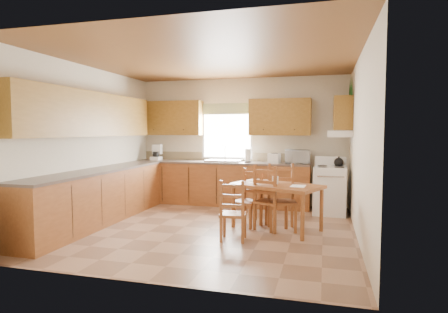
% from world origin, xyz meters
% --- Properties ---
extents(floor, '(4.50, 4.50, 0.00)m').
position_xyz_m(floor, '(0.00, 0.00, 0.00)').
color(floor, '#906B51').
rests_on(floor, ground).
extents(ceiling, '(4.50, 4.50, 0.00)m').
position_xyz_m(ceiling, '(0.00, 0.00, 2.70)').
color(ceiling, brown).
rests_on(ceiling, floor).
extents(wall_left, '(4.50, 4.50, 0.00)m').
position_xyz_m(wall_left, '(-2.25, 0.00, 1.35)').
color(wall_left, beige).
rests_on(wall_left, floor).
extents(wall_right, '(4.50, 4.50, 0.00)m').
position_xyz_m(wall_right, '(2.25, 0.00, 1.35)').
color(wall_right, beige).
rests_on(wall_right, floor).
extents(wall_back, '(4.50, 4.50, 0.00)m').
position_xyz_m(wall_back, '(0.00, 2.25, 1.35)').
color(wall_back, beige).
rests_on(wall_back, floor).
extents(wall_front, '(4.50, 4.50, 0.00)m').
position_xyz_m(wall_front, '(0.00, -2.25, 1.35)').
color(wall_front, beige).
rests_on(wall_front, floor).
extents(lower_cab_back, '(3.75, 0.60, 0.88)m').
position_xyz_m(lower_cab_back, '(-0.38, 1.95, 0.44)').
color(lower_cab_back, brown).
rests_on(lower_cab_back, floor).
extents(lower_cab_left, '(0.60, 3.60, 0.88)m').
position_xyz_m(lower_cab_left, '(-1.95, -0.15, 0.44)').
color(lower_cab_left, brown).
rests_on(lower_cab_left, floor).
extents(counter_back, '(3.75, 0.63, 0.04)m').
position_xyz_m(counter_back, '(-0.38, 1.95, 0.90)').
color(counter_back, brown).
rests_on(counter_back, lower_cab_back).
extents(counter_left, '(0.63, 3.60, 0.04)m').
position_xyz_m(counter_left, '(-1.95, -0.15, 0.90)').
color(counter_left, brown).
rests_on(counter_left, lower_cab_left).
extents(backsplash, '(3.75, 0.01, 0.18)m').
position_xyz_m(backsplash, '(-0.38, 2.24, 1.01)').
color(backsplash, '#847556').
rests_on(backsplash, counter_back).
extents(upper_cab_back_left, '(1.41, 0.33, 0.75)m').
position_xyz_m(upper_cab_back_left, '(-1.55, 2.08, 1.85)').
color(upper_cab_back_left, brown).
rests_on(upper_cab_back_left, wall_back).
extents(upper_cab_back_right, '(1.25, 0.33, 0.75)m').
position_xyz_m(upper_cab_back_right, '(0.86, 2.08, 1.85)').
color(upper_cab_back_right, brown).
rests_on(upper_cab_back_right, wall_back).
extents(upper_cab_left, '(0.33, 3.60, 0.75)m').
position_xyz_m(upper_cab_left, '(-2.08, -0.15, 1.85)').
color(upper_cab_left, brown).
rests_on(upper_cab_left, wall_left).
extents(upper_cab_stove, '(0.33, 0.62, 0.62)m').
position_xyz_m(upper_cab_stove, '(2.08, 1.65, 1.90)').
color(upper_cab_stove, brown).
rests_on(upper_cab_stove, wall_right).
extents(range_hood, '(0.44, 0.62, 0.12)m').
position_xyz_m(range_hood, '(2.03, 1.65, 1.52)').
color(range_hood, silver).
rests_on(range_hood, wall_right).
extents(window_frame, '(1.13, 0.02, 1.18)m').
position_xyz_m(window_frame, '(-0.30, 2.22, 1.55)').
color(window_frame, silver).
rests_on(window_frame, wall_back).
extents(window_pane, '(1.05, 0.01, 1.10)m').
position_xyz_m(window_pane, '(-0.30, 2.21, 1.55)').
color(window_pane, white).
rests_on(window_pane, wall_back).
extents(window_valance, '(1.19, 0.01, 0.24)m').
position_xyz_m(window_valance, '(-0.30, 2.19, 2.05)').
color(window_valance, '#476533').
rests_on(window_valance, wall_back).
extents(sink_basin, '(0.75, 0.45, 0.04)m').
position_xyz_m(sink_basin, '(-0.30, 1.95, 0.94)').
color(sink_basin, silver).
rests_on(sink_basin, counter_back).
extents(pine_decal_a, '(0.22, 0.22, 0.36)m').
position_xyz_m(pine_decal_a, '(2.21, 1.33, 2.38)').
color(pine_decal_a, '#174517').
rests_on(pine_decal_a, wall_right).
extents(pine_decal_b, '(0.22, 0.22, 0.36)m').
position_xyz_m(pine_decal_b, '(2.21, 1.65, 2.42)').
color(pine_decal_b, '#174517').
rests_on(pine_decal_b, wall_right).
extents(pine_decal_c, '(0.22, 0.22, 0.36)m').
position_xyz_m(pine_decal_c, '(2.21, 1.97, 2.38)').
color(pine_decal_c, '#174517').
rests_on(pine_decal_c, wall_right).
extents(stove, '(0.63, 0.65, 0.88)m').
position_xyz_m(stove, '(1.88, 1.61, 0.44)').
color(stove, silver).
rests_on(stove, floor).
extents(coffeemaker, '(0.29, 0.31, 0.36)m').
position_xyz_m(coffeemaker, '(-1.88, 1.98, 1.10)').
color(coffeemaker, silver).
rests_on(coffeemaker, counter_back).
extents(paper_towel, '(0.14, 0.14, 0.28)m').
position_xyz_m(paper_towel, '(0.22, 1.95, 1.06)').
color(paper_towel, white).
rests_on(paper_towel, counter_back).
extents(toaster, '(0.27, 0.21, 0.19)m').
position_xyz_m(toaster, '(0.77, 1.92, 1.02)').
color(toaster, silver).
rests_on(toaster, counter_back).
extents(microwave, '(0.49, 0.38, 0.27)m').
position_xyz_m(microwave, '(1.23, 1.95, 1.06)').
color(microwave, silver).
rests_on(microwave, counter_back).
extents(dining_table, '(1.55, 1.25, 0.73)m').
position_xyz_m(dining_table, '(1.04, 0.24, 0.36)').
color(dining_table, brown).
rests_on(dining_table, floor).
extents(chair_near_left, '(0.56, 0.55, 1.03)m').
position_xyz_m(chair_near_left, '(0.95, 0.20, 0.52)').
color(chair_near_left, brown).
rests_on(chair_near_left, floor).
extents(chair_near_right, '(0.40, 0.38, 0.87)m').
position_xyz_m(chair_near_right, '(0.51, -0.52, 0.44)').
color(chair_near_right, brown).
rests_on(chair_near_right, floor).
extents(chair_far_left, '(0.52, 0.51, 1.04)m').
position_xyz_m(chair_far_left, '(1.13, 0.21, 0.52)').
color(chair_far_left, brown).
rests_on(chair_far_left, floor).
extents(chair_far_right, '(0.51, 0.50, 0.94)m').
position_xyz_m(chair_far_right, '(0.55, 0.33, 0.47)').
color(chair_far_right, brown).
rests_on(chair_far_right, floor).
extents(table_paper, '(0.24, 0.30, 0.00)m').
position_xyz_m(table_paper, '(1.38, 0.13, 0.73)').
color(table_paper, white).
rests_on(table_paper, dining_table).
extents(table_card, '(0.10, 0.03, 0.13)m').
position_xyz_m(table_card, '(1.01, 0.25, 0.79)').
color(table_card, white).
rests_on(table_card, dining_table).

